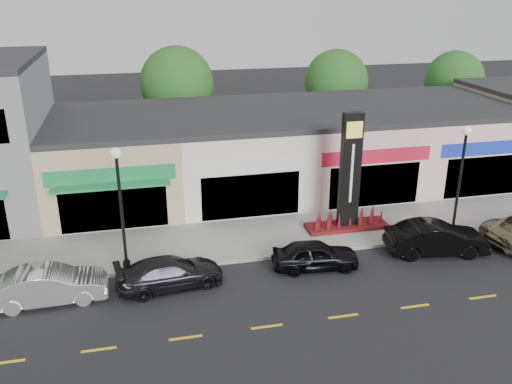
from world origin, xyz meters
TOP-DOWN VIEW (x-y plane):
  - ground at (0.00, 0.00)m, footprint 120.00×120.00m
  - sidewalk at (0.00, 4.35)m, footprint 52.00×4.30m
  - curb at (0.00, 2.10)m, footprint 52.00×0.20m
  - shop_beige at (-8.50, 11.46)m, footprint 7.00×10.85m
  - shop_cream at (-1.50, 11.47)m, footprint 7.00×10.01m
  - shop_pink_w at (5.50, 11.47)m, footprint 7.00×10.01m
  - shop_pink_e at (12.50, 11.47)m, footprint 7.00×10.01m
  - tree_rear_west at (-4.00, 19.50)m, footprint 5.20×5.20m
  - tree_rear_mid at (8.00, 19.50)m, footprint 4.80×4.80m
  - tree_rear_east at (18.00, 19.50)m, footprint 4.60×4.60m
  - lamp_west_near at (-8.00, 2.50)m, footprint 0.44×0.44m
  - lamp_east_near at (8.00, 2.50)m, footprint 0.44×0.44m
  - pylon_sign at (3.00, 4.20)m, footprint 4.20×1.30m
  - car_white_van at (-10.96, 0.60)m, footprint 1.71×4.48m
  - car_dark_sedan at (-6.23, 0.66)m, footprint 2.41×4.64m
  - car_black_sedan at (0.16, 0.81)m, footprint 1.91×3.95m
  - car_black_conv at (6.10, 0.90)m, footprint 2.34×4.86m

SIDE VIEW (x-z plane):
  - ground at x=0.00m, z-range 0.00..0.00m
  - sidewalk at x=0.00m, z-range 0.00..0.15m
  - curb at x=0.00m, z-range 0.00..0.15m
  - car_dark_sedan at x=-6.23m, z-range 0.00..1.29m
  - car_black_sedan at x=0.16m, z-range 0.00..1.30m
  - car_white_van at x=-10.96m, z-range 0.00..1.46m
  - car_black_conv at x=6.10m, z-range 0.00..1.53m
  - pylon_sign at x=3.00m, z-range -0.73..5.27m
  - shop_cream at x=-1.50m, z-range 0.00..4.80m
  - shop_pink_w at x=5.50m, z-range 0.00..4.80m
  - shop_pink_e at x=12.50m, z-range 0.00..4.80m
  - shop_beige at x=-8.50m, z-range 0.00..4.80m
  - lamp_west_near at x=-8.00m, z-range 0.74..6.21m
  - lamp_east_near at x=8.00m, z-range 0.74..6.21m
  - tree_rear_east at x=18.00m, z-range 1.16..8.10m
  - tree_rear_mid at x=8.00m, z-range 1.24..8.53m
  - tree_rear_west at x=-4.00m, z-range 1.30..9.13m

